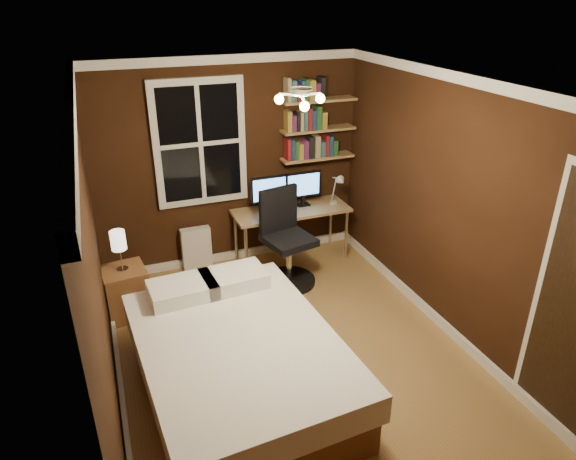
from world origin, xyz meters
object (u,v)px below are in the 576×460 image
object	(u,v)px
monitor_left	(269,193)
office_chair	(286,247)
bedside_lamp	(120,251)
radiator	(197,248)
monitor_right	(303,189)
bed	(238,363)
desk_lamp	(337,189)
nightstand	(126,292)
desk	(291,214)

from	to	relation	value
monitor_left	office_chair	xyz separation A→B (m)	(0.00, -0.57, -0.46)
bedside_lamp	radiator	xyz separation A→B (m)	(0.89, 0.73, -0.49)
monitor_right	bedside_lamp	bearing A→B (deg)	-164.71
bedside_lamp	monitor_left	xyz separation A→B (m)	(1.80, 0.61, 0.14)
radiator	office_chair	world-z (taller)	office_chair
bed	office_chair	bearing A→B (deg)	53.24
bed	office_chair	size ratio (longest dim) A/B	1.97
radiator	office_chair	distance (m)	1.16
office_chair	bed	bearing A→B (deg)	-135.51
desk_lamp	bedside_lamp	bearing A→B (deg)	-170.13
nightstand	office_chair	bearing A→B (deg)	-5.16
bed	bedside_lamp	xyz separation A→B (m)	(-0.78, 1.54, 0.45)
desk_lamp	office_chair	xyz separation A→B (m)	(-0.83, -0.41, -0.46)
desk	office_chair	world-z (taller)	office_chair
bed	monitor_right	world-z (taller)	monitor_right
monitor_left	bed	bearing A→B (deg)	-115.48
desk_lamp	office_chair	world-z (taller)	office_chair
bedside_lamp	radiator	size ratio (longest dim) A/B	0.82
monitor_left	office_chair	size ratio (longest dim) A/B	0.41
bedside_lamp	desk_lamp	world-z (taller)	desk_lamp
nightstand	desk_lamp	bearing A→B (deg)	3.30
bedside_lamp	desk_lamp	xyz separation A→B (m)	(2.63, 0.46, 0.14)
monitor_left	desk_lamp	bearing A→B (deg)	-10.67
bedside_lamp	desk	xyz separation A→B (m)	(2.06, 0.54, -0.14)
monitor_right	desk_lamp	world-z (taller)	desk_lamp
nightstand	radiator	bearing A→B (deg)	32.70
bed	desk	xyz separation A→B (m)	(1.29, 2.09, 0.31)
nightstand	office_chair	size ratio (longest dim) A/B	0.48
nightstand	desk	bearing A→B (deg)	8.18
desk	monitor_right	bearing A→B (deg)	21.12
nightstand	bedside_lamp	size ratio (longest dim) A/B	1.24
bed	monitor_right	distance (m)	2.68
bed	desk_lamp	xyz separation A→B (m)	(1.86, 2.00, 0.59)
bedside_lamp	office_chair	bearing A→B (deg)	1.41
radiator	nightstand	bearing A→B (deg)	-140.73
bedside_lamp	desk	distance (m)	2.14
desk_lamp	bed	bearing A→B (deg)	-132.87
nightstand	bedside_lamp	world-z (taller)	bedside_lamp
nightstand	bedside_lamp	bearing A→B (deg)	0.00
desk	office_chair	bearing A→B (deg)	-117.02
monitor_right	office_chair	bearing A→B (deg)	-127.65
radiator	office_chair	size ratio (longest dim) A/B	0.47
bedside_lamp	desk	world-z (taller)	bedside_lamp
bedside_lamp	desk_lamp	bearing A→B (deg)	9.87
bed	desk_lamp	world-z (taller)	desk_lamp
desk	bedside_lamp	bearing A→B (deg)	-165.25
radiator	monitor_left	bearing A→B (deg)	-7.21
bed	nightstand	size ratio (longest dim) A/B	4.11
radiator	bedside_lamp	bearing A→B (deg)	-140.73
bedside_lamp	radiator	bearing A→B (deg)	39.27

